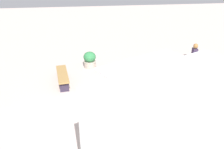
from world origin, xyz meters
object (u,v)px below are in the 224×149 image
at_px(planter_flowering_near, 90,60).
at_px(plaza_bench, 63,76).
at_px(person_customer, 195,54).
at_px(food_truck, 201,133).

xyz_separation_m(planter_flowering_near, plaza_bench, (1.15, 1.51, -0.03)).
relative_size(person_customer, planter_flowering_near, 1.18).
xyz_separation_m(food_truck, person_customer, (-3.00, -6.62, -0.88)).
relative_size(planter_flowering_near, plaza_bench, 0.44).
bearing_deg(person_customer, food_truck, 65.66).
bearing_deg(food_truck, person_customer, -114.34).
distance_m(person_customer, plaza_bench, 6.46).
xyz_separation_m(person_customer, plaza_bench, (6.26, 1.60, -0.01)).
height_order(food_truck, planter_flowering_near, food_truck).
distance_m(person_customer, planter_flowering_near, 5.10).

